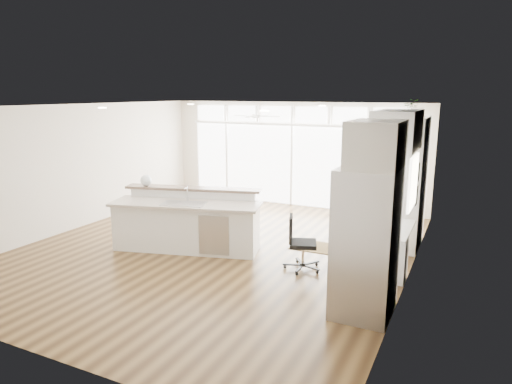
% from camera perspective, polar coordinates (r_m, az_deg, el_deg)
% --- Properties ---
extents(floor, '(7.00, 8.00, 0.02)m').
position_cam_1_polar(floor, '(8.85, -4.97, -7.16)').
color(floor, '#422B14').
rests_on(floor, ground).
extents(ceiling, '(7.00, 8.00, 0.02)m').
position_cam_1_polar(ceiling, '(8.35, -5.32, 10.66)').
color(ceiling, white).
rests_on(ceiling, wall_back).
extents(wall_back, '(7.00, 0.04, 2.70)m').
position_cam_1_polar(wall_back, '(12.06, 4.66, 4.74)').
color(wall_back, beige).
rests_on(wall_back, floor).
extents(wall_front, '(7.00, 0.04, 2.70)m').
position_cam_1_polar(wall_front, '(5.56, -26.83, -5.63)').
color(wall_front, beige).
rests_on(wall_front, floor).
extents(wall_left, '(0.04, 8.00, 2.70)m').
position_cam_1_polar(wall_left, '(10.70, -21.48, 2.95)').
color(wall_left, beige).
rests_on(wall_left, floor).
extents(wall_right, '(0.04, 8.00, 2.70)m').
position_cam_1_polar(wall_right, '(7.37, 18.93, -0.78)').
color(wall_right, beige).
rests_on(wall_right, floor).
extents(glass_wall, '(5.80, 0.06, 2.08)m').
position_cam_1_polar(glass_wall, '(12.05, 4.54, 3.30)').
color(glass_wall, white).
rests_on(glass_wall, wall_back).
extents(transom_row, '(5.90, 0.06, 0.40)m').
position_cam_1_polar(transom_row, '(11.91, 4.65, 9.63)').
color(transom_row, white).
rests_on(transom_row, wall_back).
extents(desk_window, '(0.04, 0.85, 0.85)m').
position_cam_1_polar(desk_window, '(7.63, 19.02, 1.18)').
color(desk_window, white).
rests_on(desk_window, wall_right).
extents(ceiling_fan, '(1.16, 1.16, 0.32)m').
position_cam_1_polar(ceiling_fan, '(11.06, 0.03, 9.98)').
color(ceiling_fan, white).
rests_on(ceiling_fan, ceiling).
extents(recessed_lights, '(3.40, 3.00, 0.02)m').
position_cam_1_polar(recessed_lights, '(8.52, -4.61, 10.57)').
color(recessed_lights, '#EDE3C9').
rests_on(recessed_lights, ceiling).
extents(oven_cabinet, '(0.64, 1.20, 2.50)m').
position_cam_1_polar(oven_cabinet, '(9.18, 18.26, 1.13)').
color(oven_cabinet, white).
rests_on(oven_cabinet, floor).
extents(desk_nook, '(0.72, 1.30, 0.76)m').
position_cam_1_polar(desk_nook, '(7.97, 16.06, -6.88)').
color(desk_nook, white).
rests_on(desk_nook, floor).
extents(upper_cabinets, '(0.64, 1.30, 0.64)m').
position_cam_1_polar(upper_cabinets, '(7.56, 17.26, 7.33)').
color(upper_cabinets, white).
rests_on(upper_cabinets, wall_right).
extents(refrigerator, '(0.76, 0.90, 2.00)m').
position_cam_1_polar(refrigerator, '(6.23, 13.57, -6.13)').
color(refrigerator, '#AEAFB3').
rests_on(refrigerator, floor).
extents(fridge_cabinet, '(0.64, 0.90, 0.60)m').
position_cam_1_polar(fridge_cabinet, '(5.95, 14.77, 5.77)').
color(fridge_cabinet, white).
rests_on(fridge_cabinet, wall_right).
extents(framed_photos, '(0.06, 0.22, 0.80)m').
position_cam_1_polar(framed_photos, '(8.26, 19.48, 0.90)').
color(framed_photos, black).
rests_on(framed_photos, wall_right).
extents(kitchen_island, '(3.00, 1.76, 1.12)m').
position_cam_1_polar(kitchen_island, '(8.73, -8.71, -3.61)').
color(kitchen_island, white).
rests_on(kitchen_island, floor).
extents(rug, '(0.92, 0.68, 0.01)m').
position_cam_1_polar(rug, '(8.99, 7.44, -6.79)').
color(rug, '#3A2812').
rests_on(rug, floor).
extents(office_chair, '(0.60, 0.58, 0.93)m').
position_cam_1_polar(office_chair, '(7.74, 5.92, -6.39)').
color(office_chair, black).
rests_on(office_chair, floor).
extents(fishbowl, '(0.28, 0.28, 0.22)m').
position_cam_1_polar(fishbowl, '(9.28, -13.59, 1.41)').
color(fishbowl, white).
rests_on(fishbowl, kitchen_island).
extents(monitor, '(0.13, 0.48, 0.39)m').
position_cam_1_polar(monitor, '(7.81, 15.74, -2.82)').
color(monitor, black).
rests_on(monitor, desk_nook).
extents(keyboard, '(0.16, 0.34, 0.02)m').
position_cam_1_polar(keyboard, '(7.89, 14.44, -4.02)').
color(keyboard, silver).
rests_on(keyboard, desk_nook).
extents(potted_plant, '(0.31, 0.34, 0.25)m').
position_cam_1_polar(potted_plant, '(9.03, 18.85, 9.71)').
color(potted_plant, '#306129').
rests_on(potted_plant, oven_cabinet).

